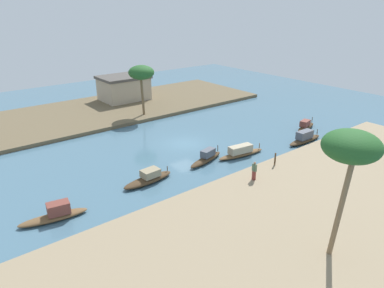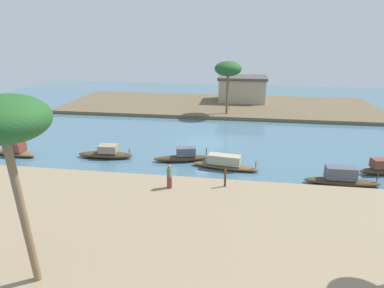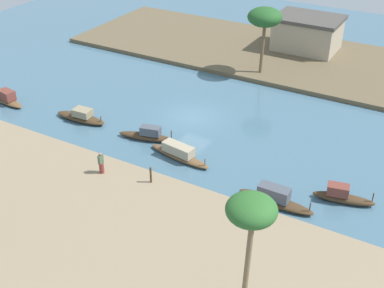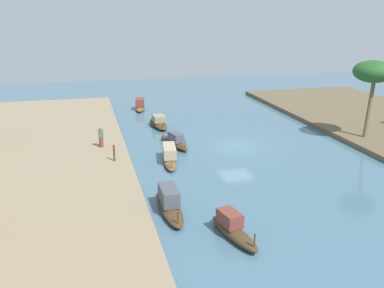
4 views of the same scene
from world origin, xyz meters
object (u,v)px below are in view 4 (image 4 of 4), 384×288
(sampan_midstream, at_px, (140,105))
(sampan_open_hull, at_px, (170,155))
(person_on_near_bank, at_px, (101,138))
(palm_tree_right_tall, at_px, (374,72))
(sampan_with_tall_canopy, at_px, (174,141))
(mooring_post, at_px, (114,153))
(sampan_upstream_small, at_px, (158,122))
(sampan_foreground, at_px, (233,229))
(sampan_with_red_awning, at_px, (169,202))

(sampan_midstream, distance_m, sampan_open_hull, 17.46)
(sampan_midstream, bearing_deg, person_on_near_bank, -8.95)
(person_on_near_bank, relative_size, palm_tree_right_tall, 0.25)
(sampan_with_tall_canopy, bearing_deg, mooring_post, -68.02)
(person_on_near_bank, height_order, mooring_post, person_on_near_bank)
(sampan_open_hull, height_order, sampan_upstream_small, sampan_open_hull)
(sampan_with_tall_canopy, distance_m, sampan_upstream_small, 6.32)
(sampan_with_tall_canopy, relative_size, palm_tree_right_tall, 0.73)
(sampan_foreground, bearing_deg, sampan_open_hull, 171.65)
(sampan_open_hull, relative_size, mooring_post, 4.53)
(sampan_upstream_small, bearing_deg, sampan_foreground, -3.65)
(sampan_with_red_awning, relative_size, person_on_near_bank, 3.16)
(sampan_midstream, bearing_deg, sampan_foreground, 10.79)
(sampan_with_tall_canopy, xyz_separation_m, mooring_post, (3.60, -4.95, 0.59))
(sampan_open_hull, distance_m, person_on_near_bank, 5.64)
(sampan_foreground, bearing_deg, sampan_with_tall_canopy, 166.63)
(sampan_with_red_awning, relative_size, mooring_post, 4.29)
(sampan_open_hull, xyz_separation_m, mooring_post, (0.22, -3.88, 0.55))
(sampan_foreground, distance_m, sampan_open_hull, 11.40)
(sampan_open_hull, xyz_separation_m, person_on_near_bank, (-3.23, -4.58, 0.65))
(sampan_midstream, bearing_deg, sampan_open_hull, 8.98)
(sampan_open_hull, bearing_deg, person_on_near_bank, -117.15)
(sampan_with_red_awning, distance_m, person_on_near_bank, 11.50)
(sampan_midstream, height_order, sampan_with_tall_canopy, sampan_midstream)
(sampan_upstream_small, height_order, sampan_with_red_awning, sampan_with_red_awning)
(sampan_with_red_awning, bearing_deg, sampan_with_tall_canopy, 166.68)
(sampan_foreground, bearing_deg, sampan_with_red_awning, -158.38)
(sampan_open_hull, relative_size, palm_tree_right_tall, 0.84)
(sampan_midstream, xyz_separation_m, palm_tree_right_tall, (16.69, 16.21, 5.22))
(sampan_midstream, distance_m, sampan_foreground, 28.84)
(sampan_foreground, height_order, palm_tree_right_tall, palm_tree_right_tall)
(sampan_open_hull, bearing_deg, sampan_upstream_small, -177.30)
(sampan_foreground, relative_size, sampan_open_hull, 0.76)
(sampan_with_red_awning, bearing_deg, sampan_open_hull, 168.55)
(sampan_open_hull, xyz_separation_m, palm_tree_right_tall, (-0.76, 16.45, 5.20))
(person_on_near_bank, bearing_deg, sampan_midstream, 76.60)
(sampan_foreground, xyz_separation_m, mooring_post, (-11.15, -4.63, 0.56))
(sampan_upstream_small, xyz_separation_m, mooring_post, (9.92, -4.78, 0.60))
(sampan_midstream, xyz_separation_m, person_on_near_bank, (14.23, -4.82, 0.66))
(sampan_midstream, xyz_separation_m, sampan_with_red_awning, (25.32, -1.84, 0.04))
(sampan_with_tall_canopy, xyz_separation_m, sampan_with_red_awning, (11.24, -2.67, 0.07))
(sampan_midstream, distance_m, mooring_post, 18.16)
(sampan_open_hull, height_order, sampan_with_tall_canopy, sampan_with_tall_canopy)
(sampan_with_tall_canopy, bearing_deg, sampan_upstream_small, 167.44)
(sampan_upstream_small, distance_m, person_on_near_bank, 8.51)
(sampan_open_hull, relative_size, sampan_with_red_awning, 1.05)
(sampan_open_hull, xyz_separation_m, sampan_upstream_small, (-9.70, 0.90, -0.05))
(sampan_midstream, height_order, sampan_with_red_awning, sampan_with_red_awning)
(sampan_upstream_small, bearing_deg, sampan_open_hull, -8.57)
(sampan_with_red_awning, xyz_separation_m, person_on_near_bank, (-11.09, -2.99, 0.62))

